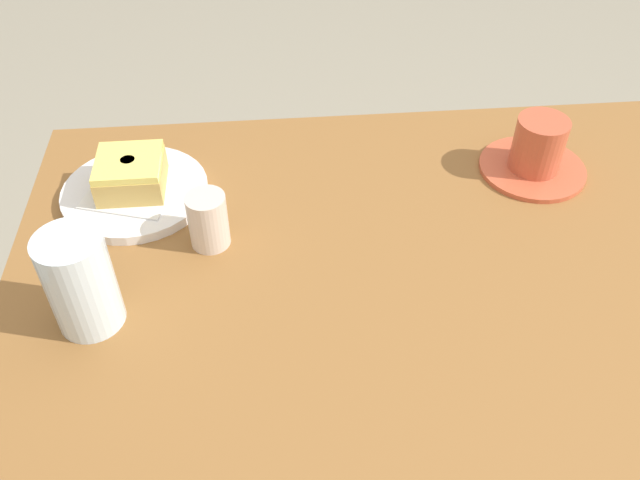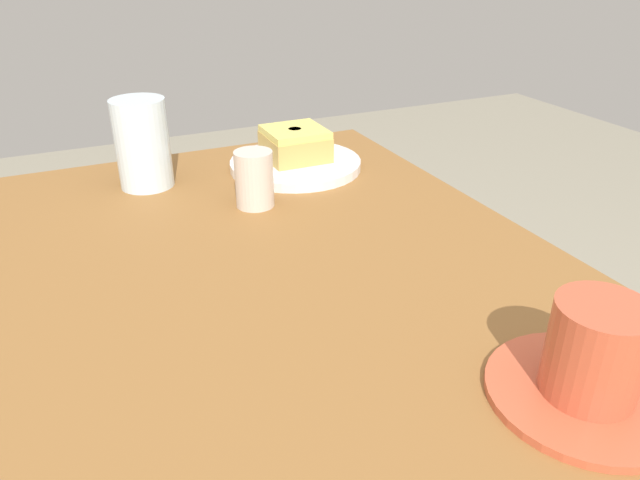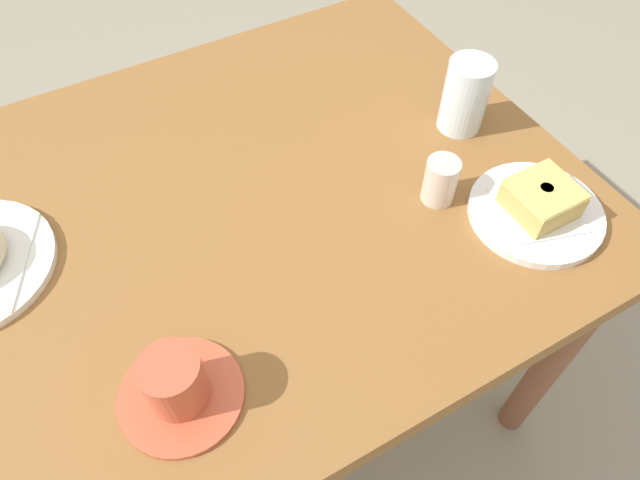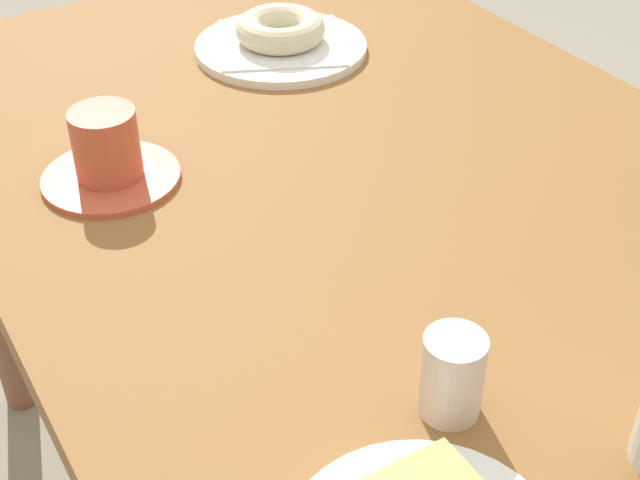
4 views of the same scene
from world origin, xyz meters
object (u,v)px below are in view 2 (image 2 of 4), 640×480
donut_glazed_square (295,144)px  water_glass (142,144)px  plate_glazed_square (295,164)px  coffee_cup (593,362)px  sugar_jar (254,179)px

donut_glazed_square → water_glass: (0.02, 0.22, 0.02)m
plate_glazed_square → coffee_cup: coffee_cup is taller
water_glass → plate_glazed_square: bearing=-96.5°
plate_glazed_square → water_glass: (0.02, 0.22, 0.06)m
coffee_cup → water_glass: bearing=21.1°
water_glass → sugar_jar: (-0.13, -0.12, -0.02)m
coffee_cup → sugar_jar: 0.47m
plate_glazed_square → sugar_jar: bearing=136.3°
donut_glazed_square → coffee_cup: size_ratio=0.58×
coffee_cup → sugar_jar: (0.46, 0.11, 0.00)m
plate_glazed_square → water_glass: bearing=83.5°
water_glass → coffee_cup: water_glass is taller
plate_glazed_square → sugar_jar: sugar_jar is taller
water_glass → sugar_jar: water_glass is taller
sugar_jar → plate_glazed_square: bearing=-43.7°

